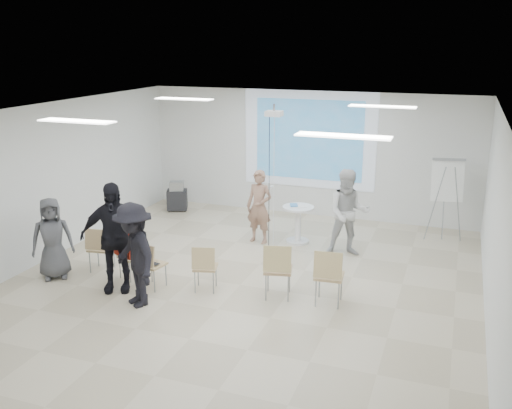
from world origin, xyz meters
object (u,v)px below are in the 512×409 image
(chair_left_mid, at_px, (128,254))
(chair_right_far, at_px, (329,273))
(laptop, at_px, (153,263))
(audience_mid, at_px, (134,248))
(audience_left, at_px, (113,229))
(player_left, at_px, (259,202))
(chair_left_inner, at_px, (149,262))
(av_cart, at_px, (177,197))
(player_right, at_px, (348,208))
(pedestal_table, at_px, (298,222))
(chair_far_left, at_px, (99,246))
(chair_right_inner, at_px, (278,266))
(flipchart_easel, at_px, (447,181))
(audience_outer, at_px, (52,234))
(chair_center, at_px, (205,265))

(chair_left_mid, relative_size, chair_right_far, 0.84)
(laptop, height_order, audience_mid, audience_mid)
(audience_left, bearing_deg, player_left, 42.16)
(chair_left_inner, height_order, audience_left, audience_left)
(chair_left_mid, height_order, av_cart, chair_left_mid)
(player_right, height_order, av_cart, player_right)
(pedestal_table, distance_m, av_cart, 3.73)
(pedestal_table, bearing_deg, chair_far_left, -137.26)
(chair_right_inner, relative_size, flipchart_easel, 0.54)
(audience_mid, height_order, flipchart_easel, audience_mid)
(audience_outer, bearing_deg, audience_mid, -52.24)
(audience_left, height_order, audience_outer, audience_left)
(chair_right_far, bearing_deg, audience_mid, -165.52)
(audience_mid, relative_size, audience_outer, 1.17)
(pedestal_table, height_order, chair_center, chair_center)
(pedestal_table, distance_m, chair_left_inner, 3.57)
(chair_far_left, height_order, chair_right_far, chair_right_far)
(player_right, distance_m, audience_mid, 4.36)
(chair_left_inner, distance_m, laptop, 0.10)
(chair_left_mid, bearing_deg, player_left, 82.46)
(chair_left_inner, distance_m, chair_right_far, 3.04)
(audience_outer, height_order, av_cart, audience_outer)
(player_left, xyz_separation_m, chair_left_inner, (-0.96, -2.87, -0.39))
(av_cart, bearing_deg, player_right, -42.04)
(laptop, xyz_separation_m, av_cart, (-1.78, 4.29, -0.11))
(chair_far_left, distance_m, chair_right_far, 4.27)
(chair_far_left, bearing_deg, chair_center, -11.84)
(chair_center, relative_size, audience_outer, 0.50)
(av_cart, bearing_deg, chair_right_inner, -68.38)
(player_right, relative_size, flipchart_easel, 1.08)
(chair_left_mid, relative_size, flipchart_easel, 0.45)
(chair_left_inner, distance_m, av_cart, 4.73)
(player_right, relative_size, chair_right_inner, 1.99)
(chair_far_left, bearing_deg, chair_right_far, -7.59)
(chair_far_left, height_order, chair_left_mid, chair_far_left)
(audience_outer, bearing_deg, av_cart, 49.80)
(player_right, bearing_deg, chair_right_far, -101.77)
(chair_left_mid, distance_m, chair_right_inner, 2.76)
(player_left, distance_m, chair_far_left, 3.38)
(player_left, height_order, chair_left_mid, player_left)
(player_left, xyz_separation_m, chair_far_left, (-2.21, -2.52, -0.37))
(chair_left_mid, distance_m, flipchart_easel, 6.64)
(chair_right_inner, bearing_deg, player_left, 102.62)
(chair_left_inner, distance_m, chair_right_inner, 2.21)
(chair_center, bearing_deg, av_cart, 107.50)
(pedestal_table, height_order, audience_left, audience_left)
(player_left, relative_size, chair_far_left, 2.05)
(audience_left, bearing_deg, chair_right_inner, -9.79)
(player_left, relative_size, audience_outer, 1.06)
(player_right, xyz_separation_m, audience_mid, (-2.75, -3.39, 0.01))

